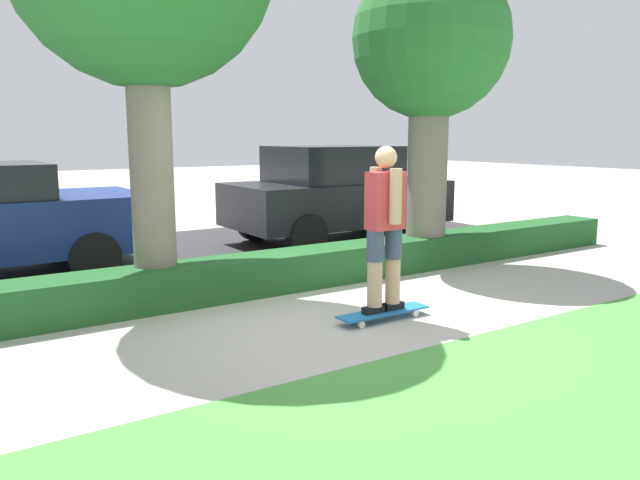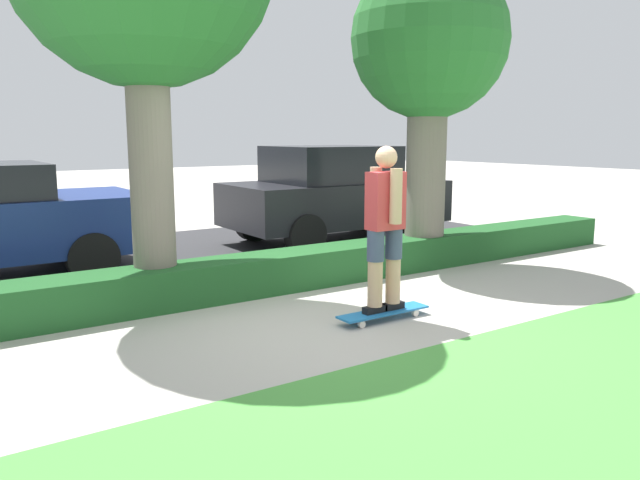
% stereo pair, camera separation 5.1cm
% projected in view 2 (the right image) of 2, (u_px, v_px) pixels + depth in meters
% --- Properties ---
extents(ground_plane, '(60.00, 60.00, 0.00)m').
position_uv_depth(ground_plane, '(337.00, 325.00, 6.19)').
color(ground_plane, '#ADA89E').
extents(grass_lawn_strip, '(12.80, 4.00, 0.01)m').
position_uv_depth(grass_lawn_strip, '(628.00, 449.00, 3.74)').
color(grass_lawn_strip, '#47933D').
rests_on(grass_lawn_strip, ground_plane).
extents(street_asphalt, '(12.80, 5.00, 0.01)m').
position_uv_depth(street_asphalt, '(179.00, 257.00, 9.62)').
color(street_asphalt, '#2D2D30').
rests_on(street_asphalt, ground_plane).
extents(hedge_row, '(12.80, 0.60, 0.45)m').
position_uv_depth(hedge_row, '(259.00, 274.00, 7.46)').
color(hedge_row, '#1E5123').
rests_on(hedge_row, ground_plane).
extents(skateboard, '(1.04, 0.24, 0.09)m').
position_uv_depth(skateboard, '(384.00, 312.00, 6.36)').
color(skateboard, '#1E6BAD').
rests_on(skateboard, ground_plane).
extents(skater_person, '(0.50, 0.43, 1.67)m').
position_uv_depth(skater_person, '(385.00, 225.00, 6.21)').
color(skater_person, black).
rests_on(skater_person, skateboard).
extents(tree_mid, '(2.16, 2.16, 4.24)m').
position_uv_depth(tree_mid, '(429.00, 49.00, 8.52)').
color(tree_mid, '#70665B').
rests_on(tree_mid, ground_plane).
extents(parked_car_middle, '(3.85, 1.94, 1.68)m').
position_uv_depth(parked_car_middle, '(334.00, 193.00, 10.93)').
color(parked_car_middle, black).
rests_on(parked_car_middle, ground_plane).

